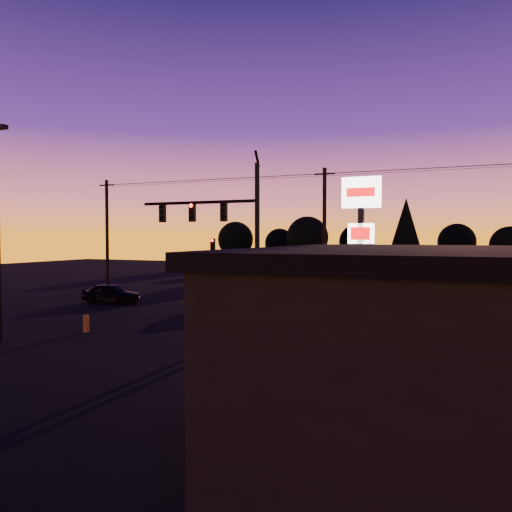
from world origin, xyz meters
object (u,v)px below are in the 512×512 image
(bollard, at_px, (86,324))
(car_left, at_px, (111,293))
(traffic_signal_mast, at_px, (227,227))
(car_mid, at_px, (227,301))
(secondary_signal, at_px, (213,261))
(suv_parked, at_px, (347,355))
(pylon_sign, at_px, (361,225))
(car_right, at_px, (373,312))

(bollard, relative_size, car_left, 0.21)
(traffic_signal_mast, height_order, car_mid, traffic_signal_mast)
(bollard, relative_size, car_mid, 0.21)
(secondary_signal, distance_m, car_mid, 4.66)
(secondary_signal, xyz_separation_m, bollard, (-0.56, -11.39, -2.46))
(traffic_signal_mast, distance_m, suv_parked, 10.65)
(pylon_sign, relative_size, suv_parked, 1.35)
(pylon_sign, distance_m, car_left, 20.06)
(bollard, bearing_deg, pylon_sign, 6.36)
(secondary_signal, distance_m, car_left, 7.18)
(traffic_signal_mast, height_order, car_left, traffic_signal_mast)
(car_left, xyz_separation_m, car_right, (17.60, -1.03, -0.05))
(traffic_signal_mast, xyz_separation_m, car_left, (-11.14, 4.71, -4.27))
(car_right, bearing_deg, suv_parked, -10.23)
(secondary_signal, distance_m, suv_parked, 18.65)
(car_mid, bearing_deg, suv_parked, -116.84)
(car_left, bearing_deg, secondary_signal, -73.00)
(traffic_signal_mast, distance_m, car_mid, 6.54)
(traffic_signal_mast, bearing_deg, car_left, 157.08)
(bollard, bearing_deg, secondary_signal, 87.21)
(pylon_sign, xyz_separation_m, suv_parked, (0.38, -3.79, -4.21))
(car_left, relative_size, car_mid, 1.03)
(secondary_signal, relative_size, car_left, 1.11)
(traffic_signal_mast, relative_size, car_left, 2.19)
(secondary_signal, height_order, bollard, secondary_signal)
(bollard, xyz_separation_m, car_left, (-5.68, 8.60, 0.26))
(secondary_signal, bearing_deg, car_mid, -49.90)
(car_mid, height_order, car_right, car_mid)
(traffic_signal_mast, bearing_deg, bollard, -144.49)
(pylon_sign, relative_size, car_right, 1.61)
(bollard, distance_m, suv_parked, 13.15)
(suv_parked, bearing_deg, car_mid, 110.50)
(bollard, bearing_deg, suv_parked, -10.48)
(secondary_signal, height_order, car_mid, secondary_signal)
(car_left, bearing_deg, pylon_sign, -118.60)
(bollard, xyz_separation_m, car_mid, (3.19, 8.25, 0.23))
(bollard, relative_size, suv_parked, 0.16)
(bollard, distance_m, car_mid, 8.85)
(car_left, bearing_deg, traffic_signal_mast, -119.96)
(car_mid, xyz_separation_m, suv_parked, (9.74, -10.65, 0.07))
(pylon_sign, bearing_deg, traffic_signal_mast, 160.64)
(car_right, bearing_deg, bollard, -73.61)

